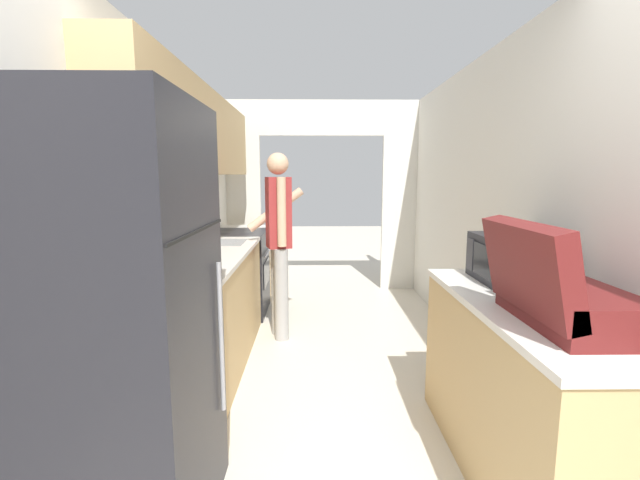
% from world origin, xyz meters
% --- Properties ---
extents(wall_left, '(0.38, 7.08, 2.50)m').
position_xyz_m(wall_left, '(-1.21, 2.15, 1.51)').
color(wall_left, silver).
rests_on(wall_left, ground_plane).
extents(wall_right, '(0.06, 7.08, 2.50)m').
position_xyz_m(wall_right, '(1.29, 1.74, 1.25)').
color(wall_right, silver).
rests_on(wall_right, ground_plane).
extents(wall_far_with_doorway, '(2.92, 0.06, 2.50)m').
position_xyz_m(wall_far_with_doorway, '(0.00, 4.71, 1.44)').
color(wall_far_with_doorway, silver).
rests_on(wall_far_with_doorway, ground_plane).
extents(counter_left, '(0.62, 3.29, 0.92)m').
position_xyz_m(counter_left, '(-0.96, 2.45, 0.46)').
color(counter_left, tan).
rests_on(counter_left, ground_plane).
extents(counter_right, '(0.62, 1.55, 0.92)m').
position_xyz_m(counter_right, '(0.96, 0.99, 0.46)').
color(counter_right, tan).
rests_on(counter_right, ground_plane).
extents(refrigerator, '(0.72, 0.80, 1.83)m').
position_xyz_m(refrigerator, '(-0.91, 0.69, 0.91)').
color(refrigerator, black).
rests_on(refrigerator, ground_plane).
extents(range_oven, '(0.66, 0.77, 1.06)m').
position_xyz_m(range_oven, '(-0.95, 3.69, 0.46)').
color(range_oven, black).
rests_on(range_oven, ground_plane).
extents(person, '(0.55, 0.44, 1.74)m').
position_xyz_m(person, '(-0.43, 2.95, 0.94)').
color(person, '#9E9E9E').
rests_on(person, ground_plane).
extents(suitcase, '(0.46, 0.64, 0.43)m').
position_xyz_m(suitcase, '(0.89, 0.70, 1.06)').
color(suitcase, '#5B1919').
rests_on(suitcase, counter_right).
extents(microwave, '(0.39, 0.48, 0.27)m').
position_xyz_m(microwave, '(1.05, 1.41, 1.05)').
color(microwave, black).
rests_on(microwave, counter_right).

